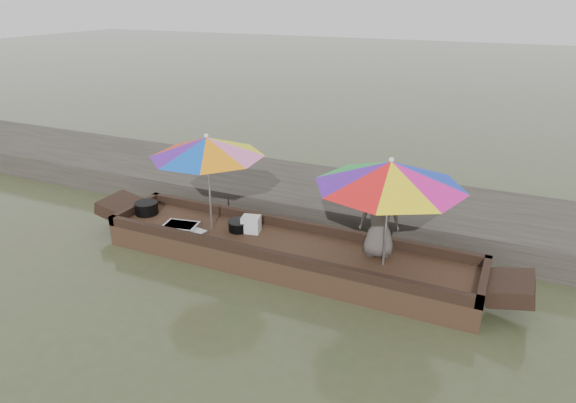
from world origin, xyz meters
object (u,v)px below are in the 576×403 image
at_px(boat_hull, 285,254).
at_px(umbrella_stern, 387,213).
at_px(cooking_pot, 147,208).
at_px(tray_crayfish, 181,227).
at_px(vendor, 380,218).
at_px(supply_bag, 251,224).
at_px(umbrella_bow, 209,183).
at_px(charcoal_grill, 239,226).
at_px(tray_scallop, 187,232).

xyz_separation_m(boat_hull, umbrella_stern, (1.50, 0.00, 0.95)).
distance_m(cooking_pot, tray_crayfish, 0.94).
bearing_deg(boat_hull, tray_crayfish, -171.96).
bearing_deg(vendor, boat_hull, -8.10).
relative_size(supply_bag, umbrella_bow, 0.16).
height_order(vendor, umbrella_stern, umbrella_stern).
height_order(supply_bag, umbrella_stern, umbrella_stern).
bearing_deg(boat_hull, umbrella_bow, 180.00).
relative_size(tray_crayfish, umbrella_bow, 0.31).
xyz_separation_m(boat_hull, supply_bag, (-0.66, 0.16, 0.30)).
relative_size(boat_hull, charcoal_grill, 17.63).
relative_size(tray_scallop, supply_bag, 1.90).
relative_size(umbrella_bow, umbrella_stern, 0.87).
relative_size(cooking_pot, umbrella_stern, 0.19).
xyz_separation_m(charcoal_grill, umbrella_bow, (-0.43, -0.12, 0.70)).
height_order(boat_hull, vendor, vendor).
relative_size(tray_scallop, umbrella_stern, 0.27).
height_order(tray_crayfish, umbrella_stern, umbrella_stern).
xyz_separation_m(cooking_pot, tray_scallop, (1.09, -0.38, -0.07)).
relative_size(boat_hull, tray_crayfish, 10.79).
xyz_separation_m(supply_bag, vendor, (2.01, 0.09, 0.45)).
bearing_deg(boat_hull, charcoal_grill, 172.39).
distance_m(tray_scallop, supply_bag, 1.01).
relative_size(tray_crayfish, umbrella_stern, 0.27).
bearing_deg(cooking_pot, umbrella_stern, -0.53).
xyz_separation_m(tray_crayfish, supply_bag, (1.06, 0.40, 0.09)).
height_order(charcoal_grill, vendor, vendor).
xyz_separation_m(boat_hull, cooking_pot, (-2.62, 0.04, 0.28)).
xyz_separation_m(cooking_pot, vendor, (3.97, 0.20, 0.48)).
distance_m(boat_hull, tray_scallop, 1.58).
xyz_separation_m(tray_scallop, umbrella_bow, (0.24, 0.34, 0.74)).
height_order(cooking_pot, tray_scallop, cooking_pot).
height_order(umbrella_bow, umbrella_stern, same).
bearing_deg(boat_hull, umbrella_stern, 0.00).
relative_size(charcoal_grill, umbrella_stern, 0.16).
bearing_deg(tray_crayfish, tray_scallop, -27.30).
bearing_deg(vendor, umbrella_bow, -13.05).
bearing_deg(supply_bag, tray_scallop, -150.28).
distance_m(boat_hull, cooking_pot, 2.63).
height_order(boat_hull, umbrella_bow, umbrella_bow).
xyz_separation_m(charcoal_grill, supply_bag, (0.20, 0.04, 0.05)).
distance_m(charcoal_grill, supply_bag, 0.21).
relative_size(cooking_pot, charcoal_grill, 1.19).
bearing_deg(tray_scallop, vendor, 11.42).
bearing_deg(cooking_pot, tray_crayfish, -17.34).
bearing_deg(tray_scallop, supply_bag, 29.72).
bearing_deg(cooking_pot, boat_hull, -0.83).
relative_size(vendor, umbrella_bow, 0.67).
xyz_separation_m(tray_scallop, supply_bag, (0.87, 0.50, 0.10)).
height_order(cooking_pot, umbrella_stern, umbrella_stern).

